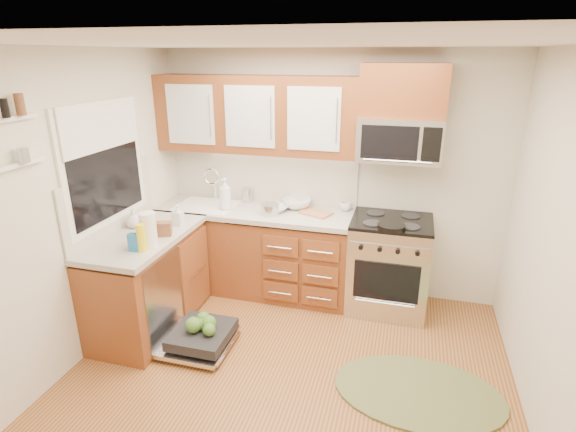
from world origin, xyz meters
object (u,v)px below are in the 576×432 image
(dishwasher, at_px, (198,338))
(skillet, at_px, (391,227))
(bowl_b, at_px, (297,204))
(cup, at_px, (346,207))
(microwave, at_px, (399,139))
(stock_pot, at_px, (270,209))
(sink, at_px, (207,217))
(rug, at_px, (418,392))
(cutting_board, at_px, (316,213))
(range, at_px, (388,265))
(paper_towel_roll, at_px, (148,230))
(upper_cabinets, at_px, (256,115))
(bowl_a, at_px, (276,209))

(dishwasher, distance_m, skillet, 1.98)
(bowl_b, distance_m, cup, 0.51)
(microwave, relative_size, stock_pot, 4.10)
(sink, distance_m, cup, 1.48)
(rug, relative_size, cutting_board, 4.21)
(stock_pot, relative_size, bowl_b, 0.62)
(range, bearing_deg, stock_pot, -175.26)
(paper_towel_roll, bearing_deg, range, 29.94)
(microwave, bearing_deg, sink, -176.15)
(skillet, bearing_deg, bowl_b, 157.01)
(sink, height_order, stock_pot, stock_pot)
(sink, height_order, bowl_b, bowl_b)
(sink, relative_size, stock_pot, 3.34)
(stock_pot, bearing_deg, upper_cabinets, 130.77)
(upper_cabinets, relative_size, range, 2.16)
(microwave, height_order, paper_towel_roll, microwave)
(range, bearing_deg, dishwasher, -143.73)
(skillet, distance_m, paper_towel_roll, 2.12)
(sink, relative_size, cup, 5.47)
(microwave, height_order, cutting_board, microwave)
(upper_cabinets, distance_m, rug, 2.88)
(microwave, distance_m, paper_towel_roll, 2.37)
(bowl_b, bearing_deg, sink, -169.21)
(dishwasher, xyz_separation_m, paper_towel_roll, (-0.39, 0.02, 0.97))
(microwave, xyz_separation_m, paper_towel_roll, (-1.93, -1.23, -0.63))
(upper_cabinets, distance_m, range, 1.99)
(bowl_a, bearing_deg, cutting_board, 4.09)
(bowl_a, bearing_deg, stock_pot, -104.91)
(upper_cabinets, relative_size, paper_towel_roll, 6.98)
(stock_pot, xyz_separation_m, cup, (0.71, 0.32, -0.01))
(paper_towel_roll, bearing_deg, cutting_board, 44.36)
(cup, bearing_deg, range, -24.62)
(skillet, height_order, cutting_board, skillet)
(range, xyz_separation_m, stock_pot, (-1.19, -0.10, 0.51))
(skillet, bearing_deg, cutting_board, 159.32)
(skillet, xyz_separation_m, bowl_a, (-1.17, 0.26, -0.02))
(bowl_b, bearing_deg, skillet, -22.99)
(dishwasher, bearing_deg, cup, 51.86)
(rug, distance_m, skillet, 1.40)
(sink, relative_size, skillet, 2.47)
(sink, relative_size, cutting_board, 2.03)
(cutting_board, bearing_deg, dishwasher, -123.90)
(rug, bearing_deg, bowl_b, 133.73)
(rug, relative_size, skillet, 5.11)
(cup, bearing_deg, bowl_a, -162.79)
(paper_towel_roll, bearing_deg, bowl_b, 53.62)
(range, height_order, microwave, microwave)
(rug, distance_m, bowl_a, 2.15)
(upper_cabinets, relative_size, bowl_b, 6.81)
(range, relative_size, dishwasher, 1.36)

